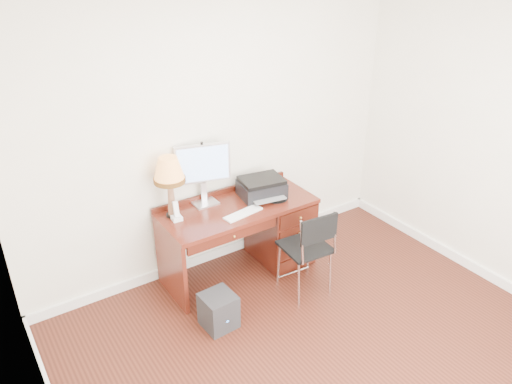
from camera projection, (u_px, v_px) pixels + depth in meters
ground at (330, 356)px, 4.05m from camera, size 4.00×4.00×0.00m
room_shell at (284, 308)px, 4.49m from camera, size 4.00×4.00×4.00m
desk at (265, 226)px, 5.06m from camera, size 1.50×0.67×0.75m
monitor at (202, 167)px, 4.63m from camera, size 0.51×0.23×0.60m
keyboard at (243, 213)px, 4.60m from camera, size 0.41×0.17×0.02m
mouse_pad at (276, 197)px, 4.88m from camera, size 0.24×0.24×0.05m
printer at (262, 187)px, 4.89m from camera, size 0.47×0.40×0.19m
leg_lamp at (169, 174)px, 4.38m from camera, size 0.28×0.28×0.58m
phone at (176, 215)px, 4.48m from camera, size 0.09×0.09×0.19m
pen_cup at (254, 185)px, 5.04m from camera, size 0.08×0.08×0.10m
chair at (310, 244)px, 4.55m from camera, size 0.45×0.45×0.88m
equipment_box at (219, 311)px, 4.30m from camera, size 0.29×0.29×0.32m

